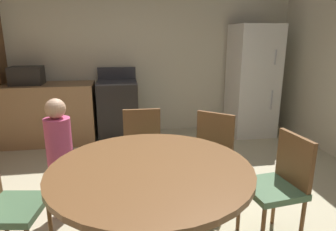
# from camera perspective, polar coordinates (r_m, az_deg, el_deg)

# --- Properties ---
(wall_back) EXTENTS (5.42, 0.12, 2.70)m
(wall_back) POSITION_cam_1_polar(r_m,az_deg,el_deg) (4.94, -6.14, 12.34)
(wall_back) COLOR beige
(wall_back) RESTS_ON ground
(kitchen_counter) EXTENTS (1.73, 0.60, 0.90)m
(kitchen_counter) POSITION_cam_1_polar(r_m,az_deg,el_deg) (4.84, -24.11, 0.23)
(kitchen_counter) COLOR #9E754C
(kitchen_counter) RESTS_ON ground
(oven_range) EXTENTS (0.60, 0.60, 1.10)m
(oven_range) POSITION_cam_1_polar(r_m,az_deg,el_deg) (4.67, -9.61, 1.07)
(oven_range) COLOR black
(oven_range) RESTS_ON ground
(refrigerator) EXTENTS (0.68, 0.68, 1.76)m
(refrigerator) POSITION_cam_1_polar(r_m,az_deg,el_deg) (4.99, 15.95, 6.44)
(refrigerator) COLOR white
(refrigerator) RESTS_ON ground
(microwave) EXTENTS (0.44, 0.32, 0.26)m
(microwave) POSITION_cam_1_polar(r_m,az_deg,el_deg) (4.76, -25.62, 6.96)
(microwave) COLOR black
(microwave) RESTS_ON kitchen_counter
(dining_table) EXTENTS (1.35, 1.35, 0.76)m
(dining_table) POSITION_cam_1_polar(r_m,az_deg,el_deg) (2.04, -3.29, -13.63)
(dining_table) COLOR brown
(dining_table) RESTS_ON ground
(chair_north) EXTENTS (0.41, 0.41, 0.87)m
(chair_north) POSITION_cam_1_polar(r_m,az_deg,el_deg) (3.01, -4.86, -6.12)
(chair_north) COLOR brown
(chair_north) RESTS_ON ground
(chair_northeast) EXTENTS (0.56, 0.56, 0.87)m
(chair_northeast) POSITION_cam_1_polar(r_m,az_deg,el_deg) (2.91, 8.09, -7.04)
(chair_northeast) COLOR brown
(chair_northeast) RESTS_ON ground
(chair_east) EXTENTS (0.45, 0.45, 0.87)m
(chair_east) POSITION_cam_1_polar(r_m,az_deg,el_deg) (2.49, 20.76, -11.85)
(chair_east) COLOR brown
(chair_east) RESTS_ON ground
(chair_west) EXTENTS (0.46, 0.46, 0.87)m
(chair_west) POSITION_cam_1_polar(r_m,az_deg,el_deg) (2.38, -29.48, -14.32)
(chair_west) COLOR brown
(chair_west) RESTS_ON ground
(person_child) EXTENTS (0.31, 0.31, 1.09)m
(person_child) POSITION_cam_1_polar(r_m,az_deg,el_deg) (2.76, -20.09, -7.35)
(person_child) COLOR #8C337A
(person_child) RESTS_ON ground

